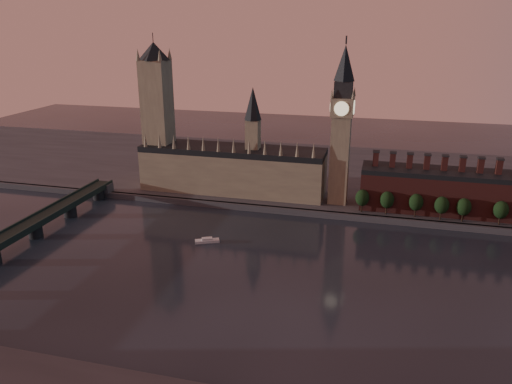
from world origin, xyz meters
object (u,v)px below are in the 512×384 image
big_ben (342,124)px  river_boat (207,241)px  westminster_bridge (11,239)px  victoria_tower (158,111)px

big_ben → river_boat: 114.26m
westminster_bridge → river_boat: 106.29m
river_boat → big_ben: bearing=25.0°
victoria_tower → river_boat: (64.12, -79.85, -58.04)m
victoria_tower → river_boat: bearing=-51.2°
victoria_tower → big_ben: victoria_tower is taller
big_ben → westminster_bridge: (-165.00, -112.70, -49.39)m
victoria_tower → big_ben: bearing=-2.2°
victoria_tower → westminster_bridge: bearing=-106.6°
big_ben → westminster_bridge: bearing=-145.7°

